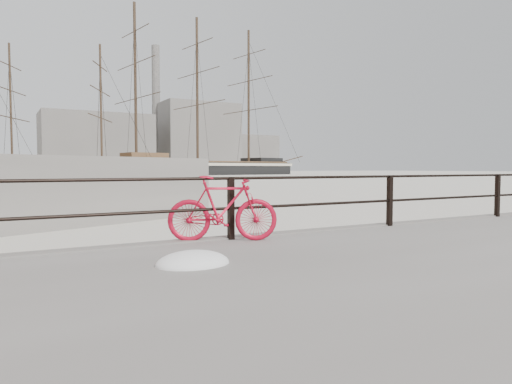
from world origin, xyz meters
name	(u,v)px	position (x,y,z in m)	size (l,w,h in m)	color
ground	(383,242)	(0.00, 0.00, 0.00)	(400.00, 400.00, 0.00)	white
guardrail	(390,201)	(0.00, -0.15, 0.85)	(28.00, 0.10, 1.00)	black
bicycle	(223,209)	(-3.69, -0.25, 0.86)	(1.70, 0.25, 1.02)	red
barque_black	(198,175)	(31.21, 85.98, 0.00)	(62.55, 20.47, 35.22)	black
schooner_mid	(58,177)	(1.75, 73.76, 0.00)	(31.42, 13.29, 22.38)	beige
industrial_west	(97,144)	(20.00, 140.00, 9.00)	(32.00, 18.00, 18.00)	gray
industrial_mid	(197,139)	(55.00, 145.00, 12.00)	(26.00, 20.00, 24.00)	gray
industrial_east	(247,154)	(78.00, 150.00, 7.00)	(20.00, 16.00, 14.00)	gray
smokestack	(156,109)	(42.00, 150.00, 22.00)	(2.80, 2.80, 44.00)	gray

